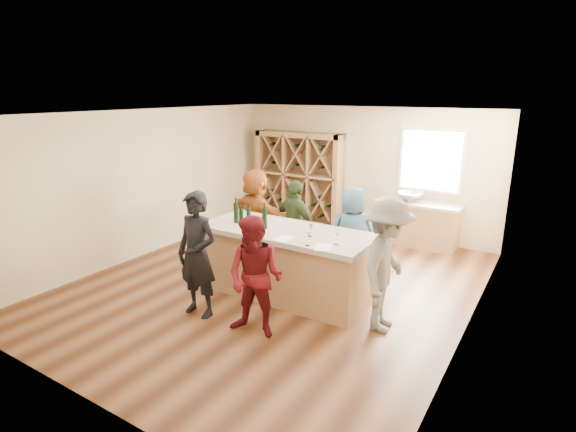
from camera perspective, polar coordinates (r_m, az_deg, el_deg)
The scene contains 32 objects.
floor at distance 7.65m, azimuth -1.45°, elevation -8.93°, with size 6.00×7.00×0.10m, color brown.
ceiling at distance 6.96m, azimuth -1.61°, elevation 13.33°, with size 6.00×7.00×0.10m, color white.
wall_back at distance 10.25m, azimuth 9.52°, elevation 5.73°, with size 6.00×0.10×2.80m, color beige.
wall_front at distance 4.78m, azimuth -25.89°, elevation -7.29°, with size 6.00×0.10×2.80m, color beige.
wall_left at distance 9.17m, azimuth -17.68°, elevation 4.04°, with size 0.10×7.00×2.80m, color beige.
wall_right at distance 6.10m, azimuth 23.14°, elevation -2.14°, with size 0.10×7.00×2.80m, color beige.
window_frame at distance 9.66m, azimuth 17.71°, elevation 6.71°, with size 1.30×0.06×1.30m, color white.
window_pane at distance 9.63m, azimuth 17.66°, elevation 6.68°, with size 1.18×0.01×1.18m, color white.
wine_rack at distance 10.72m, azimuth 1.43°, elevation 4.74°, with size 2.20×0.45×2.20m, color #9E754B.
back_counter_base at distance 9.71m, azimuth 16.09°, elevation -1.12°, with size 1.60×0.58×0.86m, color #9E754B.
back_counter_top at distance 9.59m, azimuth 16.30°, elevation 1.51°, with size 1.70×0.62×0.06m, color #B1A491.
sink at distance 9.61m, azimuth 15.21°, elevation 2.38°, with size 0.54×0.54×0.19m, color silver.
faucet at distance 9.77m, azimuth 15.55°, elevation 2.91°, with size 0.02×0.02×0.30m, color silver.
tasting_counter_base at distance 7.07m, azimuth -0.27°, elevation -6.21°, with size 2.60×1.00×1.00m, color #9E754B.
tasting_counter_top at distance 6.88m, azimuth -0.28°, elevation -2.03°, with size 2.72×1.12×0.08m, color #B1A491.
wine_bottle_a at distance 7.23m, azimuth -6.61°, elevation 0.42°, with size 0.08×0.08×0.33m, color black.
wine_bottle_b at distance 6.99m, azimuth -5.95°, elevation -0.29°, with size 0.07×0.07×0.29m, color black.
wine_bottle_c at distance 7.05m, azimuth -5.02°, elevation -0.13°, with size 0.07×0.07×0.28m, color black.
wine_bottle_e at distance 6.88m, azimuth -2.98°, elevation -0.31°, with size 0.08×0.08×0.33m, color black.
wine_glass_a at distance 6.69m, azimuth -4.32°, elevation -1.50°, with size 0.06×0.06×0.17m, color white.
wine_glass_c at distance 6.14m, azimuth 2.47°, elevation -2.94°, with size 0.07×0.07×0.19m, color white.
wine_glass_d at distance 6.52m, azimuth 2.89°, elevation -1.79°, with size 0.08×0.08×0.20m, color white.
wine_glass_e at distance 6.21m, azimuth 6.17°, elevation -2.95°, with size 0.06×0.06×0.16m, color white.
tasting_menu_a at distance 6.77m, azimuth -4.54°, elevation -2.01°, with size 0.21×0.28×0.00m, color white.
tasting_menu_b at distance 6.46m, azimuth -0.47°, elevation -2.85°, with size 0.20×0.28×0.00m, color white.
tasting_menu_c at distance 6.12m, azimuth 4.49°, elevation -3.98°, with size 0.22×0.30×0.00m, color white.
person_near_left at distance 6.45m, azimuth -11.44°, elevation -4.84°, with size 0.66×0.48×1.81m, color black.
person_near_right at distance 5.85m, azimuth -4.15°, elevation -7.76°, with size 0.79×0.43×1.62m, color #590F14.
person_server at distance 6.08m, azimuth 12.40°, elevation -6.20°, with size 1.17×0.54×1.81m, color slate.
person_far_mid at distance 7.98m, azimuth 0.93°, elevation -1.20°, with size 0.96×0.49×1.63m, color #263319.
person_far_right at distance 7.59m, azimuth 8.16°, elevation -2.34°, with size 0.79×0.51×1.62m, color #335972.
person_far_left at distance 8.52m, azimuth -4.03°, elevation 0.24°, with size 1.62×0.58×1.74m, color #994C19.
Camera 1 is at (3.84, -5.80, 3.14)m, focal length 28.00 mm.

